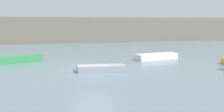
% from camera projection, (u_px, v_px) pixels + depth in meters
% --- Properties ---
extents(ground_plane, '(120.00, 120.00, 0.00)m').
position_uv_depth(ground_plane, '(93.00, 71.00, 17.20)').
color(ground_plane, slate).
extents(embankment_wall, '(80.00, 1.20, 3.52)m').
position_uv_depth(embankment_wall, '(61.00, 30.00, 38.97)').
color(embankment_wall, '#666056').
rests_on(embankment_wall, ground_plane).
extents(rowboat_green, '(3.53, 2.55, 0.48)m').
position_uv_depth(rowboat_green, '(18.00, 59.00, 20.64)').
color(rowboat_green, '#2D7F47').
rests_on(rowboat_green, ground_plane).
extents(rowboat_grey, '(2.87, 1.26, 0.36)m').
position_uv_depth(rowboat_grey, '(101.00, 68.00, 16.96)').
color(rowboat_grey, gray).
rests_on(rowboat_grey, ground_plane).
extents(rowboat_white, '(3.64, 1.84, 0.45)m').
position_uv_depth(rowboat_white, '(156.00, 56.00, 22.36)').
color(rowboat_white, white).
rests_on(rowboat_white, ground_plane).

